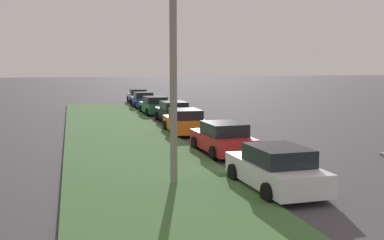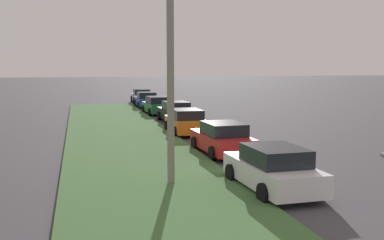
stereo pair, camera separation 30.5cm
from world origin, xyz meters
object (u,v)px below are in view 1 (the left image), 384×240
object	(u,v)px
parked_car_red	(223,139)
parked_car_black	(173,112)
parked_car_green	(155,106)
parked_car_orange	(185,122)
parked_car_blue	(143,100)
parked_car_white	(276,169)
parked_car_silver	(138,96)
streetlight	(184,54)

from	to	relation	value
parked_car_red	parked_car_black	distance (m)	12.33
parked_car_red	parked_car_green	xyz separation A→B (m)	(17.88, -0.03, 0.00)
parked_car_green	parked_car_black	bearing A→B (deg)	-179.41
parked_car_orange	parked_car_green	size ratio (longest dim) A/B	0.98
parked_car_green	parked_car_red	bearing A→B (deg)	176.78
parked_car_orange	parked_car_blue	xyz separation A→B (m)	(17.61, -0.19, 0.00)
parked_car_orange	parked_car_black	distance (m)	5.81
parked_car_white	parked_car_orange	world-z (taller)	same
parked_car_silver	streetlight	bearing A→B (deg)	176.00
parked_car_silver	streetlight	distance (m)	35.13
parked_car_red	parked_car_black	world-z (taller)	same
parked_car_red	parked_car_blue	distance (m)	24.15
parked_car_white	parked_car_green	size ratio (longest dim) A/B	0.99
parked_car_black	streetlight	bearing A→B (deg)	167.31
parked_car_orange	parked_car_silver	world-z (taller)	same
parked_car_red	streetlight	bearing A→B (deg)	146.97
streetlight	parked_car_green	bearing A→B (deg)	-7.57
parked_car_black	parked_car_orange	bearing A→B (deg)	172.90
parked_car_blue	streetlight	size ratio (longest dim) A/B	0.58
parked_car_green	parked_car_silver	world-z (taller)	same
parked_car_green	streetlight	bearing A→B (deg)	169.29
parked_car_silver	parked_car_white	bearing A→B (deg)	-179.49
parked_car_white	parked_car_blue	distance (m)	30.47
parked_car_white	parked_car_red	distance (m)	6.33
parked_car_green	parked_car_silver	bearing A→B (deg)	-4.43
parked_car_white	parked_car_silver	size ratio (longest dim) A/B	1.00
parked_car_silver	parked_car_green	bearing A→B (deg)	-179.85
parked_car_silver	parked_car_black	bearing A→B (deg)	-178.25
parked_car_black	parked_car_blue	world-z (taller)	same
parked_car_orange	parked_car_blue	bearing A→B (deg)	-0.24
parked_car_red	parked_car_silver	size ratio (longest dim) A/B	1.00
parked_car_white	parked_car_black	size ratio (longest dim) A/B	1.00
parked_car_white	parked_car_black	xyz separation A→B (m)	(18.65, -0.68, 0.00)
parked_car_black	parked_car_green	xyz separation A→B (m)	(5.55, 0.36, 0.00)
parked_car_orange	parked_car_silver	bearing A→B (deg)	-0.76
parked_car_white	parked_car_red	world-z (taller)	same
parked_car_green	parked_car_blue	bearing A→B (deg)	-3.10
parked_car_orange	parked_car_blue	distance (m)	17.61
parked_car_red	parked_car_silver	world-z (taller)	same
parked_car_orange	streetlight	distance (m)	12.50
parked_car_orange	parked_car_blue	size ratio (longest dim) A/B	1.00
parked_car_blue	streetlight	world-z (taller)	streetlight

